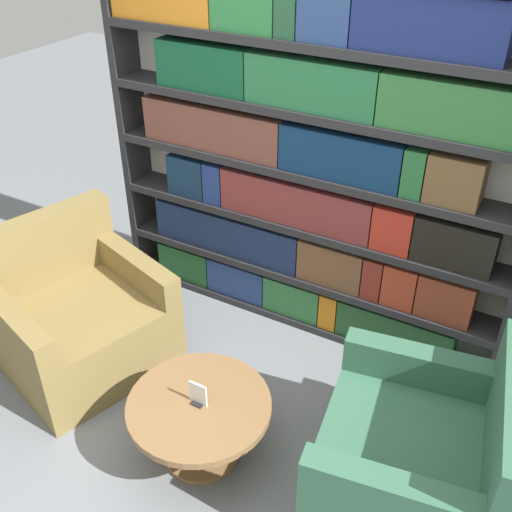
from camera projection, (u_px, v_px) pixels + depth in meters
The scene contains 6 objects.
ground_plane at pixel (177, 468), 3.12m from camera, with size 14.00×14.00×0.00m, color slate.
bookshelf at pixel (307, 169), 3.59m from camera, with size 2.65×0.30×2.21m.
armchair_left at pixel (79, 320), 3.65m from camera, with size 1.08×1.12×0.90m.
armchair_right at pixel (420, 463), 2.78m from camera, with size 0.98×1.02×0.90m.
coffee_table at pixel (200, 418), 3.05m from camera, with size 0.73×0.73×0.38m.
table_sign at pixel (198, 395), 2.96m from camera, with size 0.10×0.06×0.13m.
Camera 1 is at (1.34, -1.54, 2.65)m, focal length 42.00 mm.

